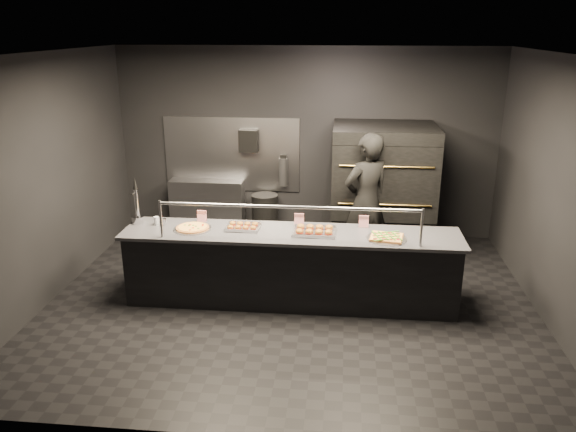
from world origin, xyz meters
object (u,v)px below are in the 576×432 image
object	(u,v)px
service_counter	(291,267)
slider_tray_b	(314,231)
round_pizza	(193,228)
square_pizza	(386,238)
worker	(366,202)
beer_tap	(137,210)
trash_bin	(265,216)
pizza_oven	(382,188)
towel_dispenser	(249,141)
prep_shelf	(208,207)
fire_extinguisher	(283,171)
slider_tray_a	(243,227)

from	to	relation	value
service_counter	slider_tray_b	xyz separation A→B (m)	(0.28, 0.00, 0.49)
service_counter	round_pizza	distance (m)	1.30
square_pizza	worker	bearing A→B (deg)	98.54
beer_tap	trash_bin	size ratio (longest dim) A/B	0.84
square_pizza	worker	size ratio (longest dim) A/B	0.24
pizza_oven	worker	size ratio (longest dim) A/B	0.99
towel_dispenser	slider_tray_b	bearing A→B (deg)	-63.60
prep_shelf	fire_extinguisher	size ratio (longest dim) A/B	2.38
round_pizza	slider_tray_b	size ratio (longest dim) A/B	0.86
service_counter	slider_tray_a	xyz separation A→B (m)	(-0.60, 0.08, 0.48)
slider_tray_a	slider_tray_b	xyz separation A→B (m)	(0.89, -0.07, 0.01)
round_pizza	slider_tray_b	xyz separation A→B (m)	(1.49, 0.01, 0.02)
towel_dispenser	slider_tray_a	distance (m)	2.41
slider_tray_a	trash_bin	world-z (taller)	slider_tray_a
slider_tray_a	slider_tray_b	bearing A→B (deg)	-4.64
round_pizza	worker	size ratio (longest dim) A/B	0.24
pizza_oven	trash_bin	xyz separation A→B (m)	(-1.83, 0.32, -0.61)
fire_extinguisher	worker	xyz separation A→B (m)	(1.29, -1.21, -0.10)
round_pizza	trash_bin	bearing A→B (deg)	75.50
round_pizza	slider_tray_a	xyz separation A→B (m)	(0.61, 0.09, 0.01)
slider_tray_b	beer_tap	bearing A→B (deg)	176.48
prep_shelf	fire_extinguisher	world-z (taller)	fire_extinguisher
round_pizza	square_pizza	distance (m)	2.35
square_pizza	trash_bin	size ratio (longest dim) A/B	0.66
trash_bin	service_counter	bearing A→B (deg)	-74.11
pizza_oven	prep_shelf	xyz separation A→B (m)	(-2.80, 0.42, -0.52)
prep_shelf	slider_tray_b	xyz separation A→B (m)	(1.88, -2.32, 0.50)
towel_dispenser	fire_extinguisher	size ratio (longest dim) A/B	0.69
trash_bin	round_pizza	bearing A→B (deg)	-104.50
worker	square_pizza	bearing A→B (deg)	67.95
square_pizza	worker	distance (m)	1.32
service_counter	prep_shelf	distance (m)	2.82
prep_shelf	worker	size ratio (longest dim) A/B	0.62
service_counter	towel_dispenser	size ratio (longest dim) A/B	11.71
beer_tap	prep_shelf	bearing A→B (deg)	80.88
pizza_oven	slider_tray_b	bearing A→B (deg)	-115.76
slider_tray_a	pizza_oven	bearing A→B (deg)	45.39
service_counter	round_pizza	size ratio (longest dim) A/B	8.86
pizza_oven	beer_tap	world-z (taller)	pizza_oven
towel_dispenser	slider_tray_a	world-z (taller)	towel_dispenser
slider_tray_a	trash_bin	xyz separation A→B (m)	(-0.03, 2.15, -0.59)
towel_dispenser	worker	bearing A→B (deg)	-33.13
prep_shelf	beer_tap	xyz separation A→B (m)	(-0.35, -2.18, 0.64)
prep_shelf	slider_tray_b	bearing A→B (deg)	-50.87
trash_bin	slider_tray_a	bearing A→B (deg)	-89.15
trash_bin	worker	xyz separation A→B (m)	(1.57, -1.03, 0.61)
beer_tap	worker	size ratio (longest dim) A/B	0.31
fire_extinguisher	beer_tap	size ratio (longest dim) A/B	0.85
towel_dispenser	worker	size ratio (longest dim) A/B	0.18
trash_bin	square_pizza	bearing A→B (deg)	-52.88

